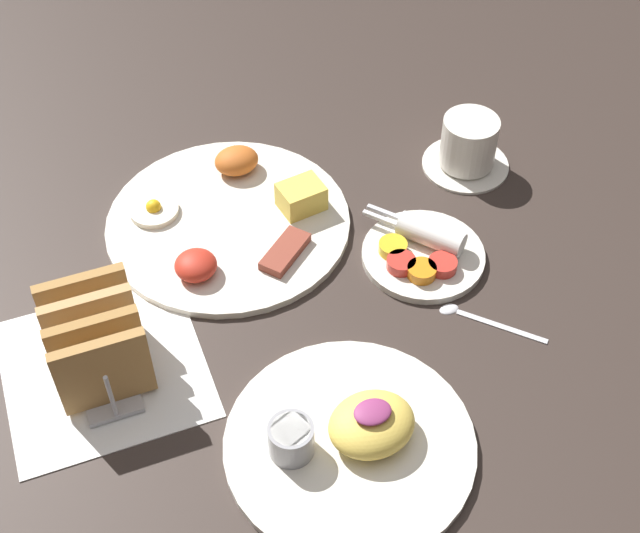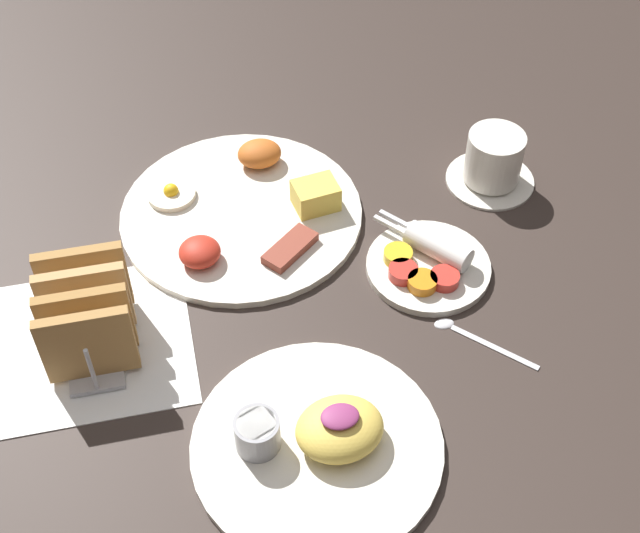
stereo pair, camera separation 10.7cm
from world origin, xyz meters
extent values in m
plane|color=#332823|center=(0.00, 0.00, 0.00)|extent=(3.00, 3.00, 0.00)
cube|color=white|center=(-0.23, 0.01, 0.00)|extent=(0.22, 0.22, 0.00)
cylinder|color=silver|center=(-0.03, 0.18, 0.01)|extent=(0.32, 0.32, 0.01)
cube|color=#E5C64C|center=(0.06, 0.17, 0.03)|extent=(0.06, 0.05, 0.04)
ellipsoid|color=#C66023|center=(0.01, 0.27, 0.03)|extent=(0.06, 0.05, 0.03)
cylinder|color=#F4EACC|center=(-0.12, 0.22, 0.01)|extent=(0.06, 0.06, 0.01)
sphere|color=yellow|center=(-0.12, 0.22, 0.02)|extent=(0.02, 0.02, 0.02)
ellipsoid|color=red|center=(-0.10, 0.10, 0.02)|extent=(0.05, 0.05, 0.03)
cube|color=brown|center=(0.02, 0.09, 0.02)|extent=(0.08, 0.07, 0.01)
cylinder|color=silver|center=(0.18, 0.03, 0.01)|extent=(0.15, 0.15, 0.01)
cylinder|color=gold|center=(0.14, 0.05, 0.02)|extent=(0.04, 0.04, 0.01)
cylinder|color=red|center=(0.14, 0.02, 0.02)|extent=(0.04, 0.04, 0.01)
cylinder|color=orange|center=(0.16, 0.00, 0.02)|extent=(0.04, 0.04, 0.01)
cylinder|color=red|center=(0.19, 0.00, 0.02)|extent=(0.04, 0.04, 0.01)
cylinder|color=white|center=(0.19, 0.05, 0.03)|extent=(0.08, 0.09, 0.03)
cube|color=silver|center=(0.15, 0.09, 0.03)|extent=(0.04, 0.04, 0.00)
cube|color=silver|center=(0.15, 0.10, 0.03)|extent=(0.04, 0.04, 0.00)
cylinder|color=silver|center=(-0.01, -0.19, 0.01)|extent=(0.27, 0.27, 0.01)
ellipsoid|color=#EAC651|center=(0.01, -0.19, 0.03)|extent=(0.10, 0.09, 0.04)
ellipsoid|color=#8C3366|center=(0.01, -0.19, 0.05)|extent=(0.04, 0.03, 0.01)
cylinder|color=#99999E|center=(-0.07, -0.17, 0.03)|extent=(0.05, 0.05, 0.04)
cylinder|color=white|center=(-0.07, -0.17, 0.05)|extent=(0.04, 0.04, 0.01)
cube|color=#B7B7BC|center=(-0.23, 0.01, 0.01)|extent=(0.06, 0.15, 0.01)
cube|color=#AA7C44|center=(-0.23, -0.04, 0.06)|extent=(0.10, 0.01, 0.10)
cube|color=#A5773F|center=(-0.23, -0.01, 0.06)|extent=(0.10, 0.01, 0.10)
cube|color=tan|center=(-0.23, 0.02, 0.06)|extent=(0.10, 0.01, 0.10)
cube|color=#A87A42|center=(-0.23, 0.05, 0.06)|extent=(0.10, 0.01, 0.10)
cylinder|color=#B7B7BC|center=(-0.23, -0.06, 0.04)|extent=(0.01, 0.01, 0.07)
cylinder|color=#B7B7BC|center=(-0.23, 0.08, 0.04)|extent=(0.01, 0.01, 0.07)
cylinder|color=silver|center=(0.31, 0.17, 0.00)|extent=(0.12, 0.12, 0.01)
cylinder|color=silver|center=(0.31, 0.17, 0.04)|extent=(0.08, 0.08, 0.07)
cylinder|color=#381E0F|center=(0.31, 0.17, 0.07)|extent=(0.06, 0.06, 0.01)
cube|color=silver|center=(0.22, -0.10, 0.00)|extent=(0.08, 0.08, 0.00)
ellipsoid|color=silver|center=(0.17, -0.05, 0.00)|extent=(0.02, 0.02, 0.01)
camera|label=1|loc=(-0.22, -0.63, 0.82)|focal=50.00mm
camera|label=2|loc=(-0.11, -0.66, 0.82)|focal=50.00mm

